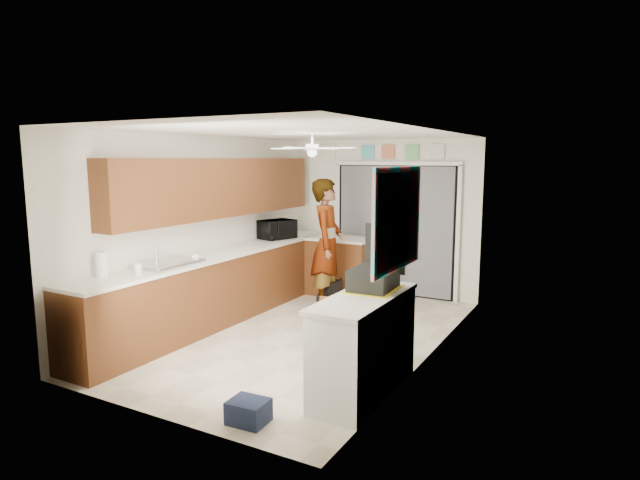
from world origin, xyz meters
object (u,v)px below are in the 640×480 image
at_px(cup, 195,257).
at_px(paper_towel_roll, 101,264).
at_px(man, 327,244).
at_px(dog, 332,292).
at_px(cardboard_box, 330,375).
at_px(suitcase, 374,279).
at_px(navy_crate, 248,411).
at_px(microwave, 277,229).

relative_size(cup, paper_towel_roll, 0.40).
distance_m(cup, man, 2.05).
relative_size(paper_towel_roll, dog, 0.52).
bearing_deg(dog, cup, -106.94).
bearing_deg(dog, cardboard_box, -56.63).
xyz_separation_m(cup, suitcase, (2.51, -0.29, 0.07)).
distance_m(navy_crate, man, 3.69).
bearing_deg(cardboard_box, man, 118.55).
xyz_separation_m(navy_crate, man, (-1.07, 3.42, 0.86)).
bearing_deg(suitcase, cardboard_box, -140.18).
height_order(cup, suitcase, suitcase).
bearing_deg(cardboard_box, navy_crate, -104.78).
bearing_deg(microwave, dog, -73.88).
xyz_separation_m(microwave, paper_towel_roll, (-0.13, -3.21, -0.01)).
height_order(paper_towel_roll, navy_crate, paper_towel_roll).
bearing_deg(dog, man, -85.15).
relative_size(microwave, cardboard_box, 1.48).
relative_size(suitcase, navy_crate, 1.57).
xyz_separation_m(paper_towel_roll, suitcase, (2.77, 0.89, -0.03)).
relative_size(man, dog, 3.68).
height_order(microwave, man, man).
bearing_deg(cardboard_box, suitcase, 42.34).
relative_size(cup, cardboard_box, 0.29).
xyz_separation_m(cup, navy_crate, (1.93, -1.56, -0.88)).
bearing_deg(microwave, cardboard_box, -121.19).
distance_m(man, dog, 0.77).
xyz_separation_m(microwave, man, (0.99, -0.17, -0.13)).
relative_size(cup, man, 0.06).
bearing_deg(cup, cardboard_box, -14.84).
bearing_deg(cup, suitcase, -6.57).
bearing_deg(microwave, man, -82.50).
bearing_deg(man, paper_towel_roll, 142.95).
relative_size(microwave, man, 0.28).
bearing_deg(navy_crate, cardboard_box, 75.22).
bearing_deg(cardboard_box, cup, 165.16).
height_order(microwave, paper_towel_roll, microwave).
distance_m(microwave, paper_towel_roll, 3.21).
distance_m(cup, suitcase, 2.53).
height_order(microwave, navy_crate, microwave).
xyz_separation_m(paper_towel_roll, cardboard_box, (2.45, 0.59, -0.96)).
height_order(man, dog, man).
relative_size(suitcase, cardboard_box, 1.38).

